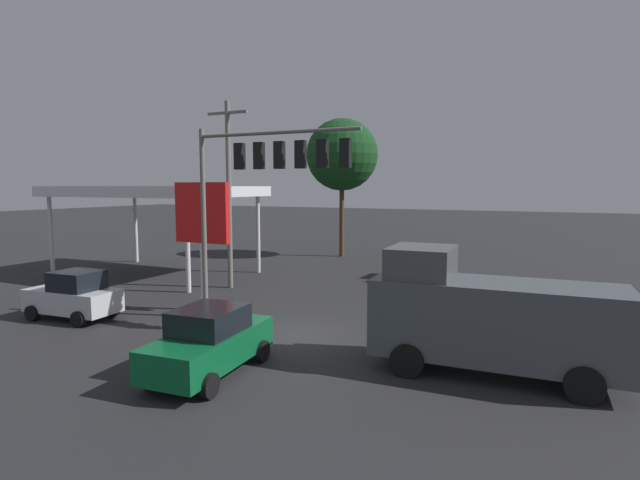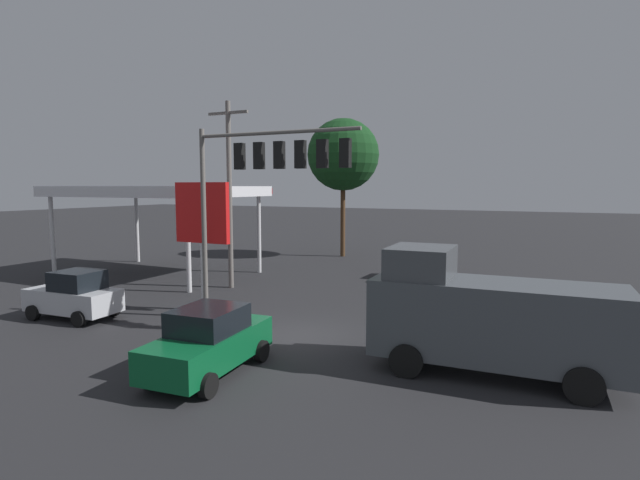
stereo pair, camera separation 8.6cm
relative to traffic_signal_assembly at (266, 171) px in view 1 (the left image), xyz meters
name	(u,v)px [view 1 (the left image)]	position (x,y,z in m)	size (l,w,h in m)	color
ground_plane	(296,336)	(-1.66, 0.77, -5.91)	(200.00, 200.00, 0.00)	#262628
traffic_signal_assembly	(266,171)	(0.00, 0.00, 0.00)	(6.84, 0.43, 7.61)	slate
utility_pole	(229,191)	(5.57, -5.38, -0.78)	(2.40, 0.26, 9.69)	slate
gas_station_canopy	(156,192)	(11.88, -6.76, -0.91)	(11.41, 7.79, 5.36)	silver
price_sign	(202,218)	(3.75, -0.88, -1.91)	(2.68, 0.27, 5.52)	silver
delivery_truck	(488,316)	(-8.28, 1.60, -4.22)	(6.88, 2.76, 3.58)	#474C51
sedan_waiting	(417,262)	(-2.64, -12.36, -4.96)	(2.14, 4.44, 1.93)	maroon
sedan_far	(210,341)	(-1.14, 4.99, -4.96)	(2.33, 4.53, 1.93)	#0C592D
hatchback_crossing	(74,296)	(7.59, 2.52, -4.97)	(3.89, 2.14, 1.97)	silver
street_tree	(342,155)	(4.93, -18.92, 1.79)	(5.40, 5.40, 10.43)	#4C331E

